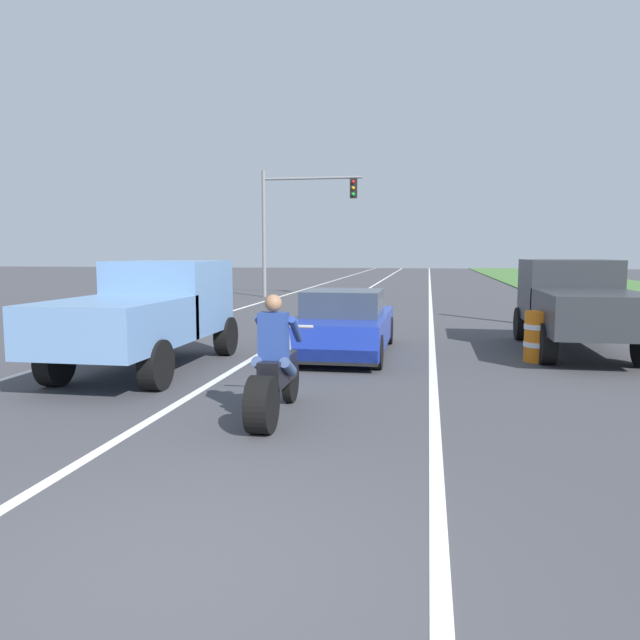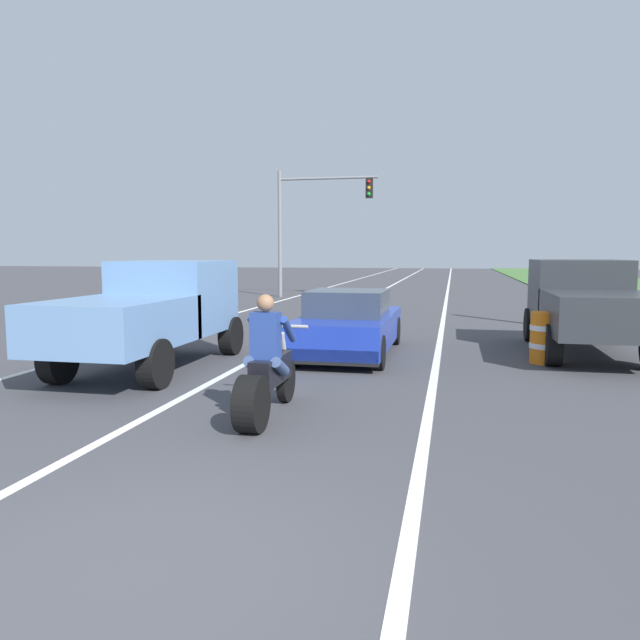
{
  "view_description": "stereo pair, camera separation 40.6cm",
  "coord_description": "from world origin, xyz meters",
  "views": [
    {
      "loc": [
        1.68,
        -3.61,
        2.15
      ],
      "look_at": [
        -0.12,
        6.57,
        1.0
      ],
      "focal_mm": 34.3,
      "sensor_mm": 36.0,
      "label": 1
    },
    {
      "loc": [
        2.08,
        -3.53,
        2.15
      ],
      "look_at": [
        -0.12,
        6.57,
        1.0
      ],
      "focal_mm": 34.3,
      "sensor_mm": 36.0,
      "label": 2
    }
  ],
  "objects": [
    {
      "name": "sports_car_blue",
      "position": [
        -0.04,
        9.03,
        0.63
      ],
      "size": [
        1.84,
        4.3,
        1.37
      ],
      "color": "#1E38B2",
      "rests_on": "ground"
    },
    {
      "name": "pickup_truck_right_shoulder_dark_grey",
      "position": [
        4.83,
        10.21,
        1.11
      ],
      "size": [
        2.02,
        4.8,
        1.98
      ],
      "color": "#2D3035",
      "rests_on": "ground"
    },
    {
      "name": "pickup_truck_left_lane_light_blue",
      "position": [
        -3.34,
        6.81,
        1.11
      ],
      "size": [
        2.02,
        4.8,
        1.98
      ],
      "color": "#6B93C6",
      "rests_on": "ground"
    },
    {
      "name": "traffic_light_mast_near",
      "position": [
        -4.63,
        25.03,
        4.01
      ],
      "size": [
        4.8,
        0.34,
        6.0
      ],
      "color": "gray",
      "rests_on": "ground"
    },
    {
      "name": "motorcycle_with_rider",
      "position": [
        -0.24,
        3.86,
        0.59
      ],
      "size": [
        0.7,
        2.21,
        1.62
      ],
      "color": "black",
      "rests_on": "ground"
    },
    {
      "name": "lane_stripe_right_solid",
      "position": [
        1.8,
        20.0,
        0.0
      ],
      "size": [
        0.14,
        120.0,
        0.01
      ],
      "primitive_type": "cube",
      "color": "white",
      "rests_on": "ground"
    },
    {
      "name": "lane_stripe_left_solid",
      "position": [
        -5.4,
        20.0,
        0.0
      ],
      "size": [
        0.14,
        120.0,
        0.01
      ],
      "primitive_type": "cube",
      "color": "white",
      "rests_on": "ground"
    },
    {
      "name": "lane_stripe_centre_dashed",
      "position": [
        -1.8,
        20.0,
        0.0
      ],
      "size": [
        0.14,
        120.0,
        0.01
      ],
      "primitive_type": "cube",
      "color": "white",
      "rests_on": "ground"
    },
    {
      "name": "ground_plane",
      "position": [
        0.0,
        0.0,
        0.0
      ],
      "size": [
        160.0,
        160.0,
        0.0
      ],
      "primitive_type": "plane",
      "color": "#424247"
    },
    {
      "name": "construction_barrel_nearest",
      "position": [
        3.85,
        8.85,
        0.5
      ],
      "size": [
        0.58,
        0.58,
        1.0
      ],
      "color": "orange",
      "rests_on": "ground"
    }
  ]
}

